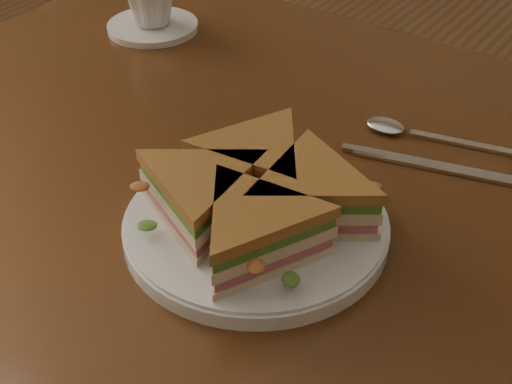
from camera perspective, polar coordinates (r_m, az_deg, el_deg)
table at (r=0.85m, az=3.61°, el=-3.91°), size 1.20×0.80×0.75m
plate at (r=0.70m, az=-0.00°, el=-2.74°), size 0.26×0.26×0.02m
sandwich_wedges at (r=0.68m, az=-0.00°, el=-0.34°), size 0.29×0.29×0.06m
crisps_mound at (r=0.68m, az=-0.00°, el=-0.60°), size 0.09×0.09×0.05m
spoon at (r=0.87m, az=11.78°, el=4.85°), size 0.18×0.06×0.01m
knife at (r=0.82m, az=13.68°, el=2.08°), size 0.21×0.07×0.00m
saucer at (r=1.13m, az=-8.26°, el=12.97°), size 0.14×0.14×0.01m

